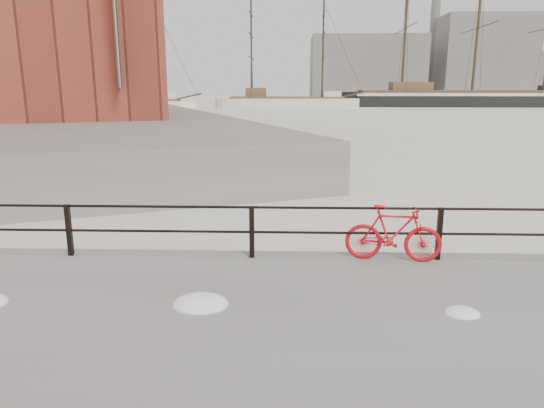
% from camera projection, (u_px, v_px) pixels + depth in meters
% --- Properties ---
extents(ground, '(400.00, 400.00, 0.00)m').
position_uv_depth(ground, '(433.00, 274.00, 9.37)').
color(ground, white).
rests_on(ground, ground).
extents(promenade, '(36.00, 8.00, 0.35)m').
position_uv_depth(promenade, '(538.00, 392.00, 5.44)').
color(promenade, gray).
rests_on(promenade, ground).
extents(far_quay, '(78.44, 148.07, 1.80)m').
position_uv_depth(far_quay, '(64.00, 104.00, 80.38)').
color(far_quay, gray).
rests_on(far_quay, ground).
extents(guardrail, '(28.00, 0.10, 1.00)m').
position_uv_depth(guardrail, '(439.00, 234.00, 9.02)').
color(guardrail, black).
rests_on(guardrail, promenade).
extents(bicycle, '(1.77, 0.50, 1.06)m').
position_uv_depth(bicycle, '(393.00, 233.00, 8.94)').
color(bicycle, red).
rests_on(bicycle, promenade).
extents(barque_black, '(58.07, 20.21, 32.78)m').
position_uv_depth(barque_black, '(471.00, 107.00, 91.95)').
color(barque_black, black).
rests_on(barque_black, ground).
extents(schooner_mid, '(26.91, 11.67, 19.44)m').
position_uv_depth(schooner_mid, '(287.00, 108.00, 84.55)').
color(schooner_mid, beige).
rests_on(schooner_mid, ground).
extents(schooner_left, '(23.81, 13.27, 17.35)m').
position_uv_depth(schooner_left, '(125.00, 111.00, 73.76)').
color(schooner_left, white).
rests_on(schooner_left, ground).
extents(workboat_far, '(11.57, 5.81, 7.00)m').
position_uv_depth(workboat_far, '(20.00, 121.00, 53.05)').
color(workboat_far, black).
rests_on(workboat_far, ground).
extents(apartment_cream, '(24.16, 21.40, 21.20)m').
position_uv_depth(apartment_cream, '(37.00, 23.00, 67.90)').
color(apartment_cream, beige).
rests_on(apartment_cream, far_quay).
extents(apartment_grey, '(26.02, 22.15, 23.20)m').
position_uv_depth(apartment_grey, '(49.00, 32.00, 87.75)').
color(apartment_grey, '#ABABA6').
rests_on(apartment_grey, far_quay).
extents(apartment_brick, '(27.87, 22.90, 21.20)m').
position_uv_depth(apartment_brick, '(57.00, 47.00, 108.97)').
color(apartment_brick, brown).
rests_on(apartment_brick, far_quay).
extents(industrial_west, '(32.00, 18.00, 18.00)m').
position_uv_depth(industrial_west, '(366.00, 69.00, 142.68)').
color(industrial_west, gray).
rests_on(industrial_west, ground).
extents(industrial_mid, '(26.00, 20.00, 24.00)m').
position_uv_depth(industrial_mid, '(480.00, 59.00, 145.73)').
color(industrial_mid, gray).
rests_on(industrial_mid, ground).
extents(smokestack, '(2.80, 2.80, 44.00)m').
position_uv_depth(smokestack, '(435.00, 26.00, 148.66)').
color(smokestack, gray).
rests_on(smokestack, ground).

